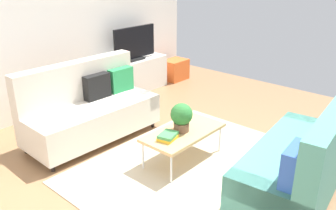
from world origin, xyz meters
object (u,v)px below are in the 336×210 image
object	(u,v)px
potted_plant	(182,116)
vase_0	(109,60)
table_book_0	(168,138)
coffee_table	(183,133)
vase_1	(117,60)
bottle_0	(127,57)
tv_console	(135,76)
tv	(135,44)
couch_beige	(90,109)
couch_green	(303,159)
storage_trunk	(175,70)

from	to	relation	value
potted_plant	vase_0	distance (m)	2.59
table_book_0	coffee_table	bearing A→B (deg)	-0.04
vase_0	vase_1	world-z (taller)	vase_0
table_book_0	bottle_0	distance (m)	2.83
coffee_table	tv_console	world-z (taller)	tv_console
tv_console	tv	bearing A→B (deg)	-90.00
vase_1	couch_beige	bearing A→B (deg)	-143.78
table_book_0	bottle_0	xyz separation A→B (m)	(1.52, 2.37, 0.31)
coffee_table	tv_console	distance (m)	2.81
couch_beige	vase_1	size ratio (longest dim) A/B	13.83
couch_green	bottle_0	xyz separation A→B (m)	(0.93, 3.79, 0.31)
couch_beige	storage_trunk	world-z (taller)	couch_beige
couch_beige	table_book_0	world-z (taller)	couch_beige
couch_green	tv	xyz separation A→B (m)	(1.15, 3.81, 0.51)
coffee_table	bottle_0	distance (m)	2.69
potted_plant	table_book_0	bearing A→B (deg)	-175.22
potted_plant	bottle_0	size ratio (longest dim) A/B	1.61
storage_trunk	bottle_0	world-z (taller)	bottle_0
tv_console	table_book_0	bearing A→B (deg)	-125.88
vase_1	tv_console	bearing A→B (deg)	-6.93
storage_trunk	potted_plant	distance (m)	3.45
couch_green	coffee_table	xyz separation A→B (m)	(-0.29, 1.42, -0.05)
tv_console	tv	size ratio (longest dim) A/B	1.40
bottle_0	potted_plant	bearing A→B (deg)	-117.76
table_book_0	storage_trunk	bearing A→B (deg)	39.08
storage_trunk	vase_1	size ratio (longest dim) A/B	3.75
bottle_0	tv_console	bearing A→B (deg)	10.04
tv	bottle_0	bearing A→B (deg)	-174.94
couch_green	tv_console	xyz separation A→B (m)	(1.15, 3.83, -0.12)
vase_0	vase_1	distance (m)	0.17
couch_green	tv_console	distance (m)	4.00
potted_plant	vase_0	xyz separation A→B (m)	(0.88, 2.43, 0.12)
tv	vase_1	bearing A→B (deg)	170.34
vase_1	bottle_0	bearing A→B (deg)	-25.88
tv	table_book_0	distance (m)	3.00
couch_green	tv	distance (m)	4.01
bottle_0	vase_0	bearing A→B (deg)	165.74
couch_beige	bottle_0	world-z (taller)	couch_beige
table_book_0	bottle_0	bearing A→B (deg)	57.37
tv	bottle_0	world-z (taller)	tv
couch_beige	bottle_0	xyz separation A→B (m)	(1.60, 0.95, 0.31)
couch_beige	vase_1	world-z (taller)	couch_beige
couch_beige	vase_0	world-z (taller)	couch_beige
tv_console	vase_0	xyz separation A→B (m)	(-0.58, 0.05, 0.42)
couch_beige	potted_plant	xyz separation A→B (m)	(0.37, -1.40, 0.17)
couch_green	potted_plant	bearing A→B (deg)	96.06
table_book_0	vase_0	distance (m)	2.73
couch_green	couch_beige	bearing A→B (deg)	97.39
couch_beige	vase_1	xyz separation A→B (m)	(1.41, 1.04, 0.26)
tv	couch_green	bearing A→B (deg)	-106.82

